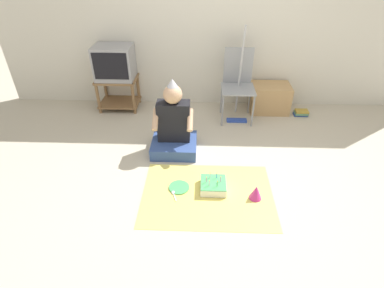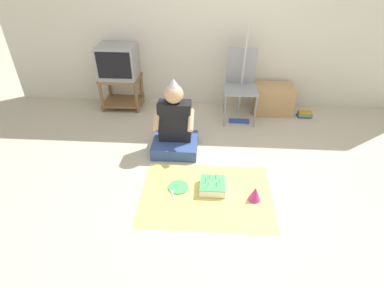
# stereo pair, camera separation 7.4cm
# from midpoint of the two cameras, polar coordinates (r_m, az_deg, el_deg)

# --- Properties ---
(ground_plane) EXTENTS (16.00, 16.00, 0.00)m
(ground_plane) POSITION_cam_midpoint_polar(r_m,az_deg,el_deg) (3.13, 7.09, -8.19)
(ground_plane) COLOR #BCB29E
(wall_back) EXTENTS (6.40, 0.06, 2.55)m
(wall_back) POSITION_cam_midpoint_polar(r_m,az_deg,el_deg) (4.39, 7.28, 23.06)
(wall_back) COLOR beige
(wall_back) RESTS_ON ground_plane
(tv_stand) EXTENTS (0.57, 0.44, 0.47)m
(tv_stand) POSITION_cam_midpoint_polar(r_m,az_deg,el_deg) (4.63, -12.77, 10.08)
(tv_stand) COLOR olive
(tv_stand) RESTS_ON ground_plane
(tv) EXTENTS (0.53, 0.42, 0.46)m
(tv) POSITION_cam_midpoint_polar(r_m,az_deg,el_deg) (4.48, -13.46, 15.01)
(tv) COLOR #99999E
(tv) RESTS_ON tv_stand
(folding_chair) EXTENTS (0.44, 0.43, 0.95)m
(folding_chair) POSITION_cam_midpoint_polar(r_m,az_deg,el_deg) (4.17, 9.77, 11.78)
(folding_chair) COLOR gray
(folding_chair) RESTS_ON ground_plane
(cardboard_box_stack) EXTENTS (0.55, 0.40, 0.40)m
(cardboard_box_stack) POSITION_cam_midpoint_polar(r_m,az_deg,el_deg) (4.57, 15.58, 8.27)
(cardboard_box_stack) COLOR tan
(cardboard_box_stack) RESTS_ON ground_plane
(dust_mop) EXTENTS (0.28, 0.30, 1.29)m
(dust_mop) POSITION_cam_midpoint_polar(r_m,az_deg,el_deg) (4.16, 9.84, 9.22)
(dust_mop) COLOR #2D4CB2
(dust_mop) RESTS_ON ground_plane
(book_pile) EXTENTS (0.20, 0.13, 0.08)m
(book_pile) POSITION_cam_midpoint_polar(r_m,az_deg,el_deg) (4.63, 21.08, 5.31)
(book_pile) COLOR #284793
(book_pile) RESTS_ON ground_plane
(person_seated) EXTENTS (0.53, 0.48, 0.89)m
(person_seated) POSITION_cam_midpoint_polar(r_m,az_deg,el_deg) (3.50, -2.68, 3.02)
(person_seated) COLOR #334C8C
(person_seated) RESTS_ON ground_plane
(party_cloth) EXTENTS (1.30, 0.93, 0.01)m
(party_cloth) POSITION_cam_midpoint_polar(r_m,az_deg,el_deg) (3.03, 3.46, -9.58)
(party_cloth) COLOR #EAD666
(party_cloth) RESTS_ON ground_plane
(birthday_cake) EXTENTS (0.26, 0.26, 0.16)m
(birthday_cake) POSITION_cam_midpoint_polar(r_m,az_deg,el_deg) (3.06, 4.61, -7.95)
(birthday_cake) COLOR white
(birthday_cake) RESTS_ON party_cloth
(party_hat_blue) EXTENTS (0.12, 0.12, 0.15)m
(party_hat_blue) POSITION_cam_midpoint_polar(r_m,az_deg,el_deg) (3.00, 12.61, -9.19)
(party_hat_blue) COLOR #CC338C
(party_hat_blue) RESTS_ON party_cloth
(paper_plate) EXTENTS (0.21, 0.21, 0.01)m
(paper_plate) POSITION_cam_midpoint_polar(r_m,az_deg,el_deg) (3.10, -1.93, -8.18)
(paper_plate) COLOR #4CB266
(paper_plate) RESTS_ON party_cloth
(plastic_spoon_near) EXTENTS (0.06, 0.14, 0.01)m
(plastic_spoon_near) POSITION_cam_midpoint_polar(r_m,az_deg,el_deg) (3.03, -3.04, -9.31)
(plastic_spoon_near) COLOR white
(plastic_spoon_near) RESTS_ON party_cloth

